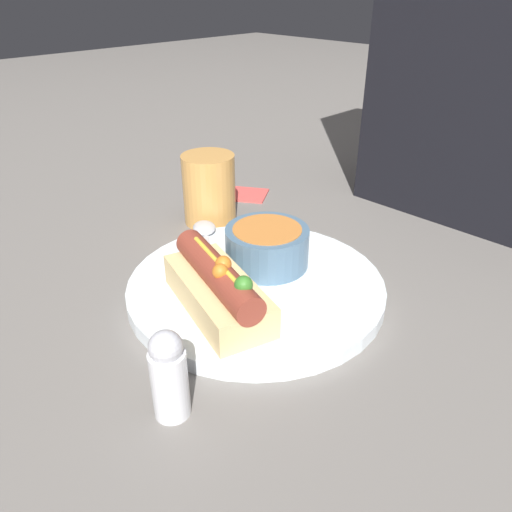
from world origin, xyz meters
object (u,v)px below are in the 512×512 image
drinking_glass (209,189)px  salt_shaker (169,375)px  spoon (206,235)px  hot_dog (218,288)px  soup_bowl (267,245)px

drinking_glass → salt_shaker: bearing=-45.3°
salt_shaker → spoon: bearing=134.4°
drinking_glass → salt_shaker: drinking_glass is taller
drinking_glass → spoon: bearing=-44.2°
drinking_glass → salt_shaker: 0.37m
hot_dog → spoon: hot_dog is taller
spoon → soup_bowl: bearing=-141.5°
hot_dog → spoon: size_ratio=1.04×
drinking_glass → hot_dog: bearing=-38.3°
hot_dog → soup_bowl: size_ratio=1.62×
hot_dog → salt_shaker: size_ratio=1.90×
soup_bowl → drinking_glass: bearing=162.5°
hot_dog → salt_shaker: (0.07, -0.11, -0.00)m
hot_dog → spoon: 0.16m
soup_bowl → spoon: bearing=-176.0°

